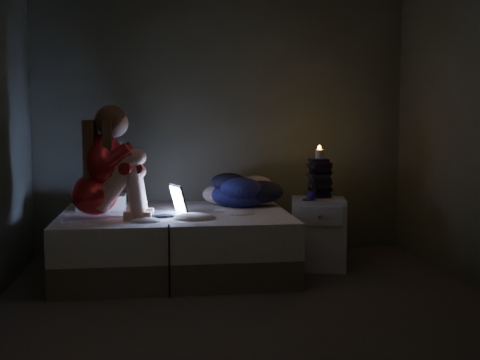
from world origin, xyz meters
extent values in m
cube|color=#463E38|center=(0.00, 0.00, -0.01)|extent=(3.60, 3.80, 0.02)
cube|color=#3E4235|center=(0.00, 1.91, 1.30)|extent=(3.60, 0.02, 2.60)
cube|color=#3E4235|center=(0.00, -1.91, 1.30)|extent=(3.60, 0.02, 2.60)
cube|color=silver|center=(-1.12, 1.42, 0.58)|extent=(0.42, 0.30, 0.12)
cube|color=silver|center=(0.76, 1.11, 0.31)|extent=(0.54, 0.50, 0.62)
cylinder|color=beige|center=(0.79, 1.21, 1.02)|extent=(0.07, 0.07, 0.08)
cube|color=black|center=(0.67, 1.01, 0.62)|extent=(0.12, 0.16, 0.01)
sphere|color=navy|center=(0.69, 0.97, 0.66)|extent=(0.08, 0.08, 0.08)
camera|label=1|loc=(-0.64, -4.02, 1.30)|focal=45.66mm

